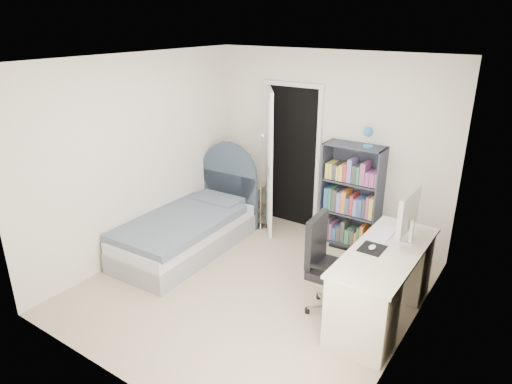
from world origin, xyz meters
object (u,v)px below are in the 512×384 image
Objects in this scene: nightstand at (250,192)px; bookcase at (352,200)px; office_chair at (327,261)px; bed at (190,228)px; floor_lamp at (261,191)px; desk at (384,280)px.

bookcase reaches higher than nightstand.
office_chair is (2.02, -1.51, 0.16)m from nightstand.
bed is 2.16m from bookcase.
floor_lamp is (0.37, -0.25, 0.17)m from nightstand.
bookcase reaches higher than office_chair.
office_chair reaches higher than nightstand.
bed is 3.31× the size of nightstand.
desk is at bearing -26.87° from nightstand.
floor_lamp is 1.27m from bookcase.
bookcase is at bearing 13.19° from floor_lamp.
nightstand is at bearing -178.39° from bookcase.
nightstand is 2.53m from office_chair.
bed is at bearing 179.68° from desk.
floor_lamp reaches higher than desk.
bed is at bearing -92.80° from nightstand.
bed is 1.26× the size of bookcase.
floor_lamp is at bearing 154.32° from desk.
nightstand is 0.59× the size of office_chair.
bed is at bearing -112.95° from floor_lamp.
bookcase is (1.67, 1.32, 0.34)m from bed.
floor_lamp is (0.44, 1.03, 0.30)m from bed.
nightstand is at bearing 143.14° from office_chair.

